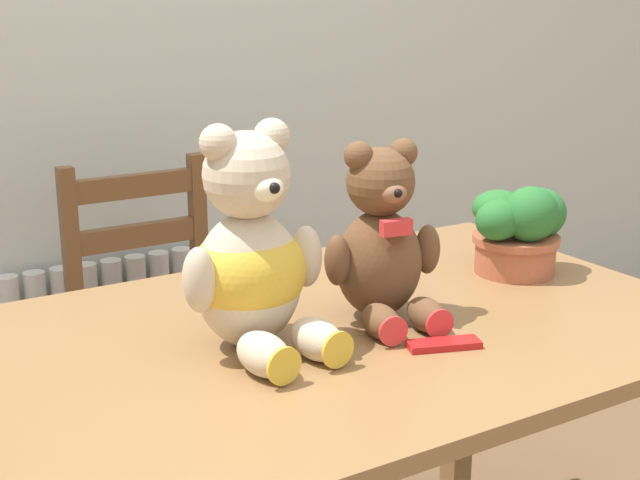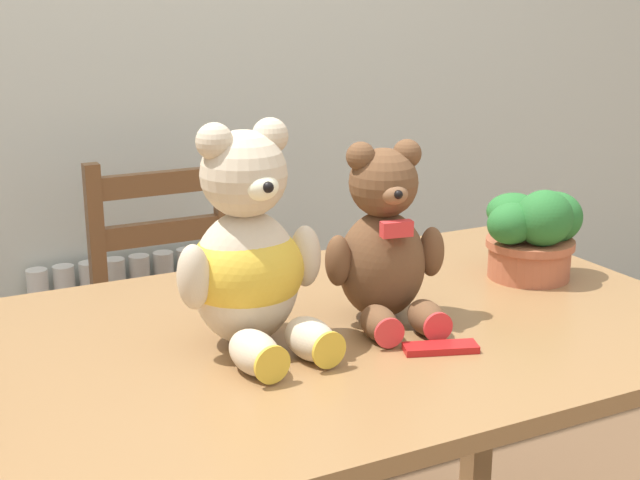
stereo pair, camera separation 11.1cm
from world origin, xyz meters
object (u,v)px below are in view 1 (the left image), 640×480
at_px(teddy_bear_left, 251,260).
at_px(potted_plant, 519,228).
at_px(teddy_bear_right, 382,243).
at_px(chocolate_bar, 444,344).
at_px(wooden_chair_behind, 159,338).

relative_size(teddy_bear_left, potted_plant, 1.70).
relative_size(teddy_bear_right, chocolate_bar, 2.64).
bearing_deg(teddy_bear_left, chocolate_bar, 140.80).
distance_m(teddy_bear_left, potted_plant, 0.66).
height_order(teddy_bear_right, potted_plant, teddy_bear_right).
relative_size(teddy_bear_right, potted_plant, 1.46).
height_order(wooden_chair_behind, teddy_bear_right, teddy_bear_right).
distance_m(potted_plant, chocolate_bar, 0.47).
relative_size(potted_plant, chocolate_bar, 1.81).
distance_m(teddy_bear_left, teddy_bear_right, 0.26).
bearing_deg(potted_plant, teddy_bear_left, -174.74).
xyz_separation_m(teddy_bear_left, potted_plant, (0.66, 0.06, -0.05)).
relative_size(teddy_bear_left, chocolate_bar, 3.07).
relative_size(wooden_chair_behind, potted_plant, 3.99).
bearing_deg(teddy_bear_left, wooden_chair_behind, -105.11).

